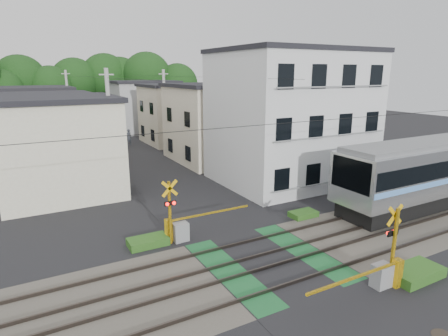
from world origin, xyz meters
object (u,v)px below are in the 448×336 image
crossing_signal_near (385,269)px  apartment_block (291,117)px  manhole_cover (443,336)px  crossing_signal_far (178,227)px  pedestrian (129,137)px

crossing_signal_near → apartment_block: bearing=65.8°
crossing_signal_near → manhole_cover: bearing=-104.3°
crossing_signal_near → crossing_signal_far: bearing=125.3°
pedestrian → manhole_cover: (0.16, -34.99, -0.88)m
apartment_block → crossing_signal_near: bearing=-114.2°
crossing_signal_near → pedestrian: bearing=91.5°
crossing_signal_far → apartment_block: size_ratio=0.46×
crossing_signal_near → pedestrian: (-0.85, 32.28, 0.18)m
pedestrian → manhole_cover: size_ratio=2.63×
crossing_signal_near → pedestrian: 32.29m
apartment_block → pedestrian: (-6.77, 19.14, -3.77)m
apartment_block → pedestrian: apartment_block is taller
crossing_signal_near → apartment_block: (5.91, 13.15, 3.94)m
crossing_signal_far → apartment_block: (11.09, 5.84, 3.94)m
crossing_signal_near → apartment_block: 14.95m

